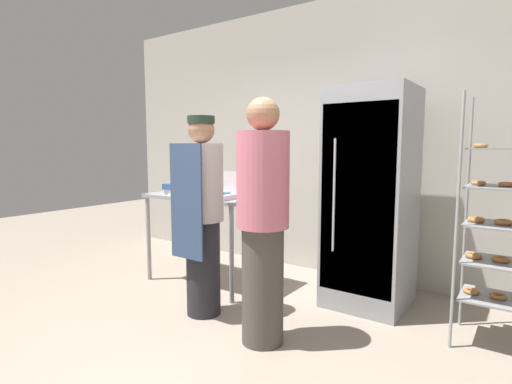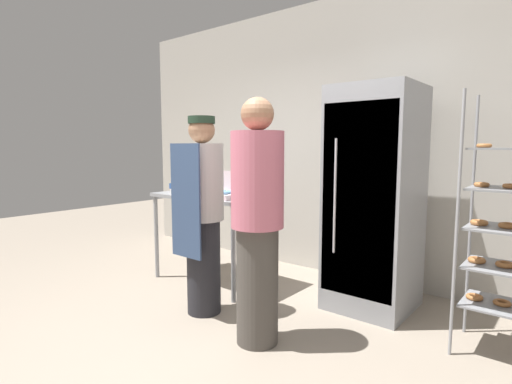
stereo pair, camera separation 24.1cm
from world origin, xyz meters
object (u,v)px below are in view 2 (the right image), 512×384
object	(u,v)px
refrigerator	(374,199)
binder_stack	(186,188)
donut_box	(224,194)
person_customer	(257,221)
blender_pitcher	(250,184)
baking_rack	(507,231)
person_baker	(202,213)

from	to	relation	value
refrigerator	binder_stack	world-z (taller)	refrigerator
donut_box	person_customer	bearing A→B (deg)	-33.12
donut_box	binder_stack	distance (m)	0.64
refrigerator	blender_pitcher	xyz separation A→B (m)	(-1.20, -0.27, 0.08)
binder_stack	person_customer	bearing A→B (deg)	-22.80
baking_rack	binder_stack	bearing A→B (deg)	-174.29
baking_rack	person_baker	bearing A→B (deg)	-159.20
donut_box	person_customer	distance (m)	1.04
refrigerator	binder_stack	bearing A→B (deg)	-164.29
blender_pitcher	person_baker	size ratio (longest dim) A/B	0.16
baking_rack	blender_pitcher	world-z (taller)	baking_rack
baking_rack	person_customer	world-z (taller)	baking_rack
person_customer	person_baker	bearing A→B (deg)	170.24
blender_pitcher	binder_stack	size ratio (longest dim) A/B	0.90
binder_stack	person_baker	world-z (taller)	person_baker
person_baker	person_customer	world-z (taller)	person_customer
binder_stack	donut_box	bearing A→B (deg)	-5.84
person_baker	person_customer	distance (m)	0.71
binder_stack	person_customer	distance (m)	1.63
person_baker	refrigerator	bearing A→B (deg)	43.95
refrigerator	person_customer	distance (m)	1.22
binder_stack	person_customer	size ratio (longest dim) A/B	0.17
baking_rack	blender_pitcher	bearing A→B (deg)	-179.12
donut_box	binder_stack	world-z (taller)	donut_box
donut_box	binder_stack	xyz separation A→B (m)	(-0.63, 0.06, 0.01)
refrigerator	donut_box	distance (m)	1.38
baking_rack	binder_stack	xyz separation A→B (m)	(-2.92, -0.29, 0.12)
refrigerator	donut_box	bearing A→B (deg)	-154.56
donut_box	binder_stack	bearing A→B (deg)	174.16
binder_stack	person_customer	xyz separation A→B (m)	(1.50, -0.63, -0.09)
donut_box	person_customer	size ratio (longest dim) A/B	0.15
donut_box	person_baker	size ratio (longest dim) A/B	0.16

